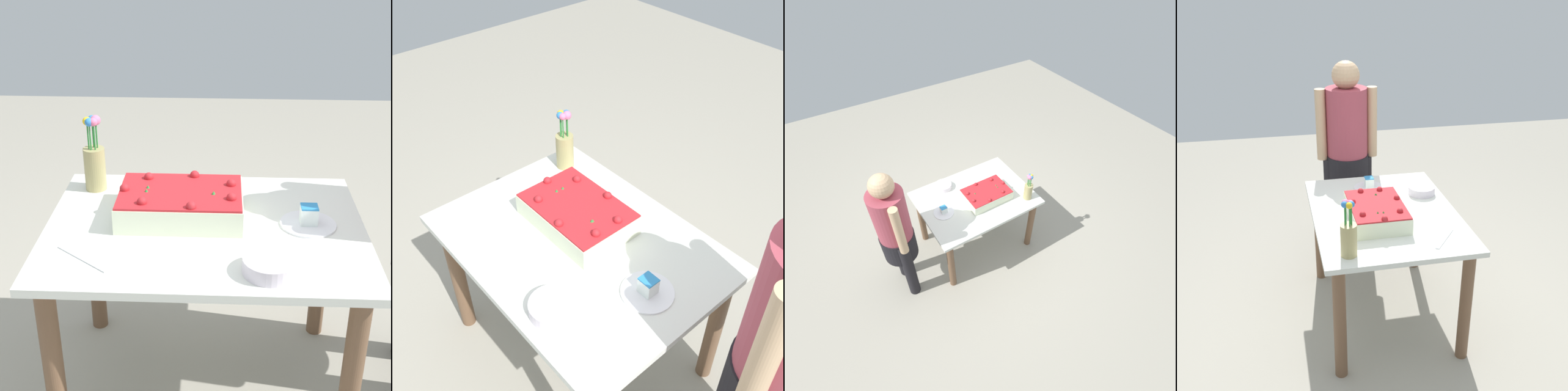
% 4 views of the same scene
% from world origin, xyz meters
% --- Properties ---
extents(ground_plane, '(8.00, 8.00, 0.00)m').
position_xyz_m(ground_plane, '(0.00, 0.00, 0.00)').
color(ground_plane, '#A09A8B').
extents(dining_table, '(1.14, 0.85, 0.73)m').
position_xyz_m(dining_table, '(0.00, 0.00, 0.60)').
color(dining_table, silver).
rests_on(dining_table, ground_plane).
extents(sheet_cake, '(0.45, 0.31, 0.13)m').
position_xyz_m(sheet_cake, '(0.09, -0.07, 0.79)').
color(sheet_cake, '#E6EDCA').
rests_on(sheet_cake, dining_table).
extents(serving_plate_with_slice, '(0.20, 0.20, 0.08)m').
position_xyz_m(serving_plate_with_slice, '(-0.37, -0.02, 0.75)').
color(serving_plate_with_slice, white).
rests_on(serving_plate_with_slice, dining_table).
extents(cake_knife, '(0.20, 0.16, 0.00)m').
position_xyz_m(cake_knife, '(0.39, 0.24, 0.74)').
color(cake_knife, silver).
rests_on(cake_knife, dining_table).
extents(flower_vase, '(0.08, 0.08, 0.31)m').
position_xyz_m(flower_vase, '(0.45, -0.29, 0.85)').
color(flower_vase, tan).
rests_on(flower_vase, dining_table).
extents(fruit_bowl, '(0.17, 0.17, 0.05)m').
position_xyz_m(fruit_bowl, '(-0.21, 0.30, 0.76)').
color(fruit_bowl, silver).
rests_on(fruit_bowl, dining_table).
extents(person_standing, '(0.31, 0.45, 1.49)m').
position_xyz_m(person_standing, '(-0.87, -0.08, 0.85)').
color(person_standing, black).
rests_on(person_standing, ground_plane).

